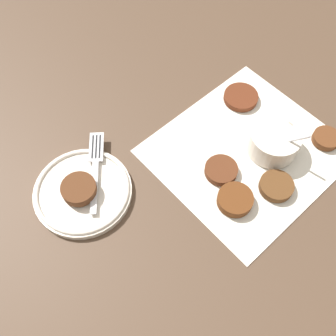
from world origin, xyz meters
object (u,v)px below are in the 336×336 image
at_px(sauce_bowl, 274,142).
at_px(serving_plate, 83,191).
at_px(fork, 96,162).
at_px(fritter_on_plate, 79,189).

xyz_separation_m(sauce_bowl, serving_plate, (-0.36, 0.17, -0.02)).
bearing_deg(fork, fritter_on_plate, -151.81).
distance_m(fritter_on_plate, fork, 0.07).
bearing_deg(fritter_on_plate, serving_plate, 15.51).
xyz_separation_m(sauce_bowl, fork, (-0.30, 0.20, -0.01)).
height_order(sauce_bowl, serving_plate, sauce_bowl).
bearing_deg(fork, sauce_bowl, -33.42).
bearing_deg(sauce_bowl, fork, 146.58).
bearing_deg(fritter_on_plate, fork, 28.19).
bearing_deg(serving_plate, fritter_on_plate, -164.49).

